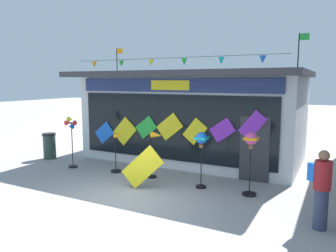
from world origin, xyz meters
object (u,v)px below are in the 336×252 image
object	(u,v)px
wind_spinner_far_left	(71,132)
display_kite_on_ground	(143,167)
person_near_camera	(321,188)
wind_spinner_center_left	(155,145)
wind_spinner_center_right	(201,144)
wind_spinner_left	(118,151)
kite_shop_building	(194,115)
trash_bin	(49,146)
wind_spinner_right	(251,147)

from	to	relation	value
wind_spinner_far_left	display_kite_on_ground	world-z (taller)	wind_spinner_far_left
wind_spinner_far_left	person_near_camera	xyz separation A→B (m)	(8.08, -1.23, -0.39)
wind_spinner_center_left	wind_spinner_center_right	bearing A→B (deg)	-7.16
wind_spinner_center_left	wind_spinner_center_right	size ratio (longest dim) A/B	0.92
wind_spinner_far_left	wind_spinner_left	bearing A→B (deg)	7.97
wind_spinner_left	wind_spinner_center_right	world-z (taller)	wind_spinner_center_right
wind_spinner_center_right	display_kite_on_ground	bearing A→B (deg)	-149.97
kite_shop_building	wind_spinner_center_left	bearing A→B (deg)	-88.84
trash_bin	person_near_camera	bearing A→B (deg)	-10.61
person_near_camera	wind_spinner_right	bearing A→B (deg)	86.10
wind_spinner_right	trash_bin	distance (m)	8.15
wind_spinner_right	person_near_camera	world-z (taller)	wind_spinner_right
wind_spinner_left	wind_spinner_center_left	world-z (taller)	wind_spinner_center_left
wind_spinner_center_left	wind_spinner_center_right	world-z (taller)	wind_spinner_center_right
display_kite_on_ground	wind_spinner_center_right	bearing A→B (deg)	30.03
person_near_camera	display_kite_on_ground	xyz separation A→B (m)	(-4.63, 0.46, -0.26)
kite_shop_building	wind_spinner_center_right	xyz separation A→B (m)	(1.70, -3.40, -0.43)
wind_spinner_far_left	wind_spinner_right	world-z (taller)	wind_spinner_far_left
kite_shop_building	display_kite_on_ground	xyz separation A→B (m)	(0.24, -4.24, -1.10)
wind_spinner_far_left	trash_bin	world-z (taller)	wind_spinner_far_left
person_near_camera	wind_spinner_left	bearing A→B (deg)	109.62
kite_shop_building	trash_bin	distance (m)	5.89
wind_spinner_far_left	display_kite_on_ground	bearing A→B (deg)	-12.58
wind_spinner_center_left	trash_bin	world-z (taller)	wind_spinner_center_left
kite_shop_building	wind_spinner_far_left	distance (m)	4.75
wind_spinner_center_right	wind_spinner_right	xyz separation A→B (m)	(1.39, 0.04, 0.02)
kite_shop_building	trash_bin	bearing A→B (deg)	-150.30
wind_spinner_left	wind_spinner_center_right	bearing A→B (deg)	-3.43
wind_spinner_center_right	wind_spinner_right	size ratio (longest dim) A/B	0.94
person_near_camera	trash_bin	distance (m)	10.06
kite_shop_building	wind_spinner_right	world-z (taller)	kite_shop_building
wind_spinner_far_left	wind_spinner_right	size ratio (longest dim) A/B	1.05
wind_spinner_far_left	wind_spinner_center_left	bearing A→B (deg)	4.81
wind_spinner_center_left	trash_bin	size ratio (longest dim) A/B	1.47
kite_shop_building	wind_spinner_left	bearing A→B (deg)	-113.32
wind_spinner_center_left	person_near_camera	world-z (taller)	person_near_camera
wind_spinner_left	wind_spinner_center_left	size ratio (longest dim) A/B	0.91
wind_spinner_center_left	person_near_camera	bearing A→B (deg)	-17.41
wind_spinner_left	trash_bin	xyz separation A→B (m)	(-3.62, 0.36, -0.24)
kite_shop_building	wind_spinner_center_right	distance (m)	3.83
wind_spinner_center_right	display_kite_on_ground	distance (m)	1.81
wind_spinner_left	person_near_camera	xyz separation A→B (m)	(6.26, -1.49, 0.13)
wind_spinner_far_left	wind_spinner_center_right	distance (m)	4.91
trash_bin	display_kite_on_ground	world-z (taller)	display_kite_on_ground
kite_shop_building	wind_spinner_left	size ratio (longest dim) A/B	6.23
wind_spinner_left	wind_spinner_center_right	distance (m)	3.14
wind_spinner_left	wind_spinner_center_right	size ratio (longest dim) A/B	0.83
person_near_camera	kite_shop_building	bearing A→B (deg)	79.00
wind_spinner_center_right	person_near_camera	bearing A→B (deg)	-22.30
wind_spinner_left	wind_spinner_center_left	bearing A→B (deg)	0.80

